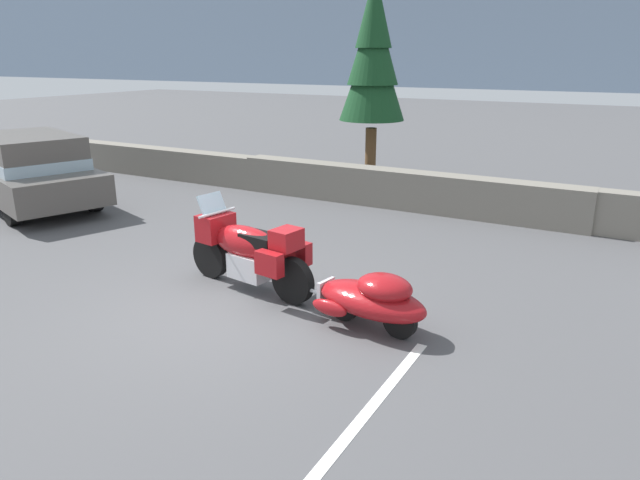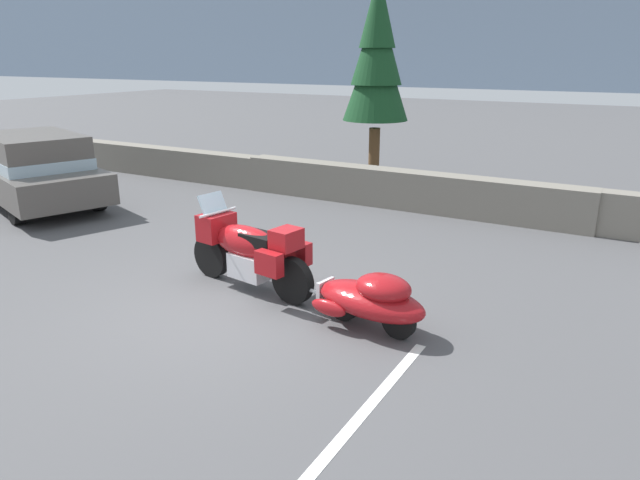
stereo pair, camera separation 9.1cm
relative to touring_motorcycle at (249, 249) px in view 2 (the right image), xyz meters
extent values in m
plane|color=#4C4C4F|center=(0.14, -0.72, -0.62)|extent=(80.00, 80.00, 0.00)
cube|color=slate|center=(-7.86, 5.57, -0.22)|extent=(8.00, 0.54, 0.81)
cube|color=slate|center=(0.14, 5.55, -0.20)|extent=(8.00, 0.55, 0.85)
cube|color=#7F93AD|center=(0.14, 95.57, 7.38)|extent=(240.00, 80.00, 16.00)
cylinder|color=black|center=(-0.81, 0.12, -0.29)|extent=(0.67, 0.24, 0.66)
cylinder|color=black|center=(0.82, -0.12, -0.29)|extent=(0.67, 0.24, 0.66)
cube|color=silver|center=(0.06, -0.01, -0.24)|extent=(0.66, 0.52, 0.36)
ellipsoid|color=maroon|center=(-0.04, 0.01, 0.09)|extent=(1.25, 0.61, 0.48)
cube|color=maroon|center=(-0.66, 0.10, 0.21)|extent=(0.43, 0.57, 0.40)
cube|color=#9EB7C6|center=(-0.71, 0.11, 0.54)|extent=(0.25, 0.46, 0.34)
cube|color=black|center=(0.25, -0.04, 0.19)|extent=(0.61, 0.44, 0.16)
cube|color=maroon|center=(0.72, -0.11, 0.29)|extent=(0.38, 0.44, 0.28)
cube|color=maroon|center=(0.63, -0.40, 0.01)|extent=(0.42, 0.22, 0.32)
cube|color=maroon|center=(0.72, 0.20, 0.01)|extent=(0.42, 0.22, 0.32)
cylinder|color=silver|center=(-0.61, 0.09, 0.44)|extent=(0.14, 0.70, 0.04)
cylinder|color=silver|center=(-0.76, 0.11, -0.04)|extent=(0.26, 0.11, 0.54)
cylinder|color=black|center=(1.68, -0.25, -0.40)|extent=(0.45, 0.16, 0.44)
cylinder|color=black|center=(2.50, -0.37, -0.40)|extent=(0.45, 0.16, 0.44)
ellipsoid|color=maroon|center=(2.09, -0.31, -0.24)|extent=(1.58, 0.89, 0.40)
ellipsoid|color=maroon|center=(2.27, -0.34, -0.02)|extent=(0.79, 0.66, 0.32)
cube|color=silver|center=(1.39, -0.21, -0.26)|extent=(0.11, 0.33, 0.24)
ellipsoid|color=maroon|center=(1.63, -0.57, -0.34)|extent=(0.53, 0.22, 0.20)
ellipsoid|color=maroon|center=(1.73, 0.07, -0.34)|extent=(0.53, 0.22, 0.20)
cylinder|color=silver|center=(1.00, -0.15, -0.35)|extent=(0.70, 0.15, 0.05)
cylinder|color=black|center=(-8.45, 2.95, -0.28)|extent=(0.71, 0.43, 0.68)
cylinder|color=black|center=(-6.17, 0.42, -0.28)|extent=(0.71, 0.43, 0.68)
cylinder|color=black|center=(-5.63, 1.99, -0.28)|extent=(0.71, 0.43, 0.68)
cube|color=#514C47|center=(-7.31, 1.68, -0.01)|extent=(5.17, 3.40, 0.64)
cube|color=#514C47|center=(-7.08, 1.61, 0.66)|extent=(3.05, 2.48, 0.70)
cube|color=#9EB7C6|center=(-7.08, 1.61, 0.43)|extent=(3.11, 2.53, 0.24)
cylinder|color=brown|center=(-1.40, 7.31, 0.14)|extent=(0.28, 0.28, 1.52)
cone|color=#143D1E|center=(-1.40, 7.31, 2.29)|extent=(1.64, 1.64, 2.40)
cone|color=#143D1E|center=(-1.40, 7.31, 3.01)|extent=(1.27, 1.27, 2.10)
cone|color=#143D1E|center=(-1.40, 7.31, 3.74)|extent=(0.90, 0.90, 1.80)
cube|color=silver|center=(2.81, -2.22, -0.62)|extent=(0.12, 3.60, 0.01)
camera|label=1|loc=(4.75, -6.38, 2.65)|focal=32.44mm
camera|label=2|loc=(4.83, -6.34, 2.65)|focal=32.44mm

